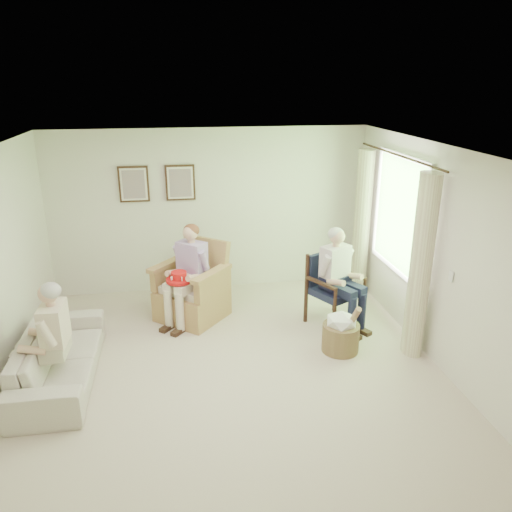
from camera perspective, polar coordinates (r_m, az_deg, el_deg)
name	(u,v)px	position (r m, az deg, el deg)	size (l,w,h in m)	color
floor	(232,378)	(6.00, -2.78, -13.74)	(5.50, 5.50, 0.00)	beige
back_wall	(210,211)	(8.00, -5.24, 5.13)	(5.00, 0.04, 2.60)	silver
front_wall	(285,453)	(3.05, 3.29, -21.54)	(5.00, 0.04, 2.60)	silver
right_wall	(445,262)	(6.16, 20.75, -0.60)	(0.04, 5.50, 2.60)	silver
ceiling	(228,153)	(5.06, -3.28, 11.66)	(5.00, 5.50, 0.02)	white
window	(400,212)	(7.08, 16.09, 4.87)	(0.13, 2.50, 1.63)	#2D6B23
curtain_left	(421,268)	(6.31, 18.29, -1.29)	(0.34, 0.34, 2.30)	beige
curtain_right	(362,223)	(8.00, 12.02, 3.66)	(0.34, 0.34, 2.30)	beige
framed_print_left	(134,184)	(7.86, -13.79, 7.97)	(0.45, 0.05, 0.55)	#382114
framed_print_right	(180,183)	(7.84, -8.65, 8.28)	(0.45, 0.05, 0.55)	#382114
wicker_armchair	(192,294)	(7.29, -7.36, -4.32)	(0.87, 0.87, 1.12)	tan
wood_armchair	(333,285)	(7.14, 8.85, -3.31)	(0.64, 0.60, 0.99)	black
sofa	(59,357)	(6.25, -21.56, -10.67)	(0.77, 1.98, 0.58)	beige
person_wicker	(191,268)	(6.98, -7.48, -1.32)	(0.40, 0.62, 1.39)	beige
person_dark	(338,272)	(6.89, 9.38, -1.78)	(0.40, 0.63, 1.38)	#171932
person_sofa	(50,334)	(5.88, -22.46, -8.19)	(0.42, 0.62, 1.25)	#BEB599
red_hat	(179,278)	(6.88, -8.79, -2.49)	(0.35, 0.35, 0.14)	red
hatbox	(341,332)	(6.48, 9.70, -8.52)	(0.52, 0.52, 0.69)	tan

